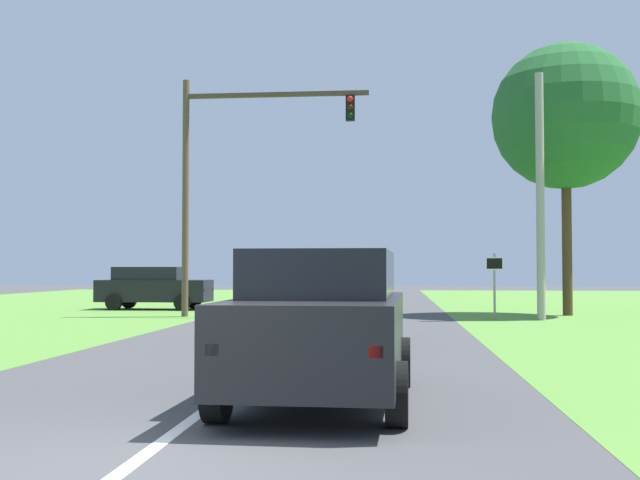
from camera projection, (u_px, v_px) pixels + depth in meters
name	position (u px, v px, depth m)	size (l,w,h in m)	color
ground_plane	(299.00, 341.00, 18.68)	(120.00, 120.00, 0.00)	#424244
lane_centre_stripe	(163.00, 441.00, 7.74)	(0.16, 41.80, 0.01)	white
red_suv_near	(322.00, 322.00, 10.12)	(2.35, 4.81, 1.96)	black
pickup_truck_lead	(317.00, 301.00, 18.23)	(2.47, 5.64, 1.91)	black
traffic_light	(229.00, 162.00, 28.20)	(6.81, 0.40, 8.64)	brown
keep_moving_sign	(494.00, 277.00, 26.46)	(0.60, 0.09, 2.26)	gray
oak_tree_right	(565.00, 117.00, 29.06)	(5.45, 5.45, 10.16)	#4C351E
crossing_suv_far	(153.00, 287.00, 33.11)	(4.70, 2.04, 1.81)	black
utility_pole_right	(540.00, 196.00, 26.25)	(0.28, 0.28, 8.38)	#9E998E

